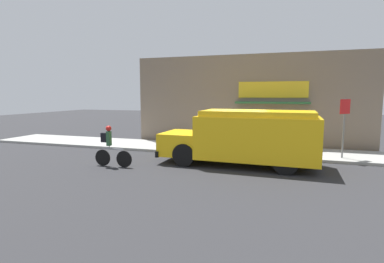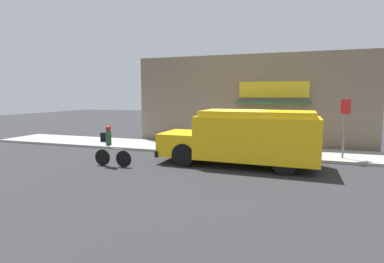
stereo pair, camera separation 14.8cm
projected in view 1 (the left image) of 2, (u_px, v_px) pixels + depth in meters
The scene contains 7 objects.
ground_plane at pixel (237, 157), 13.18m from camera, with size 70.00×70.00×0.00m, color #2B2B2D.
sidewalk at pixel (241, 150), 14.51m from camera, with size 28.00×2.84×0.12m.
storefront at pixel (248, 101), 15.86m from camera, with size 12.55×0.86×4.86m.
school_bus at pixel (246, 137), 11.56m from camera, with size 6.10×2.69×2.14m.
cyclist at pixel (110, 146), 11.43m from camera, with size 1.57×0.21×1.58m.
stop_sign_post at pixel (344, 118), 12.31m from camera, with size 0.45×0.45×2.49m.
trash_bin at pixel (248, 140), 14.22m from camera, with size 0.59×0.59×0.98m.
Camera 1 is at (2.09, -12.92, 2.73)m, focal length 28.00 mm.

